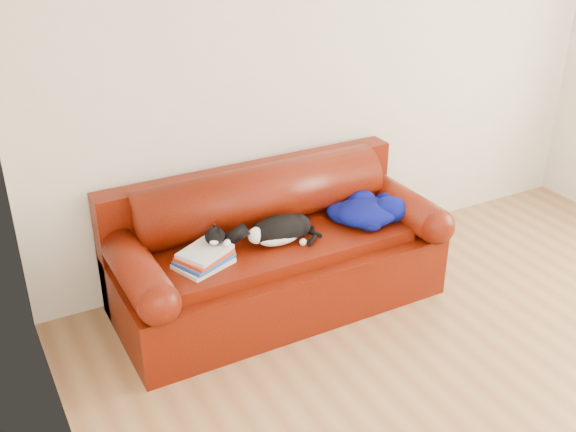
# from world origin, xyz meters

# --- Properties ---
(ground) EXTENTS (4.50, 4.50, 0.00)m
(ground) POSITION_xyz_m (0.00, 0.00, 0.00)
(ground) COLOR brown
(ground) RESTS_ON ground
(sofa_base) EXTENTS (2.10, 0.90, 0.50)m
(sofa_base) POSITION_xyz_m (-0.77, 1.49, 0.24)
(sofa_base) COLOR #370302
(sofa_base) RESTS_ON ground
(sofa_back) EXTENTS (2.10, 1.01, 0.88)m
(sofa_back) POSITION_xyz_m (-0.77, 1.74, 0.54)
(sofa_back) COLOR #370302
(sofa_back) RESTS_ON ground
(book_stack) EXTENTS (0.37, 0.33, 0.10)m
(book_stack) POSITION_xyz_m (-1.31, 1.39, 0.55)
(book_stack) COLOR beige
(book_stack) RESTS_ON sofa_base
(cat) EXTENTS (0.59, 0.26, 0.21)m
(cat) POSITION_xyz_m (-0.79, 1.42, 0.58)
(cat) COLOR black
(cat) RESTS_ON sofa_base
(blanket) EXTENTS (0.52, 0.43, 0.16)m
(blanket) POSITION_xyz_m (-0.13, 1.42, 0.57)
(blanket) COLOR #050248
(blanket) RESTS_ON sofa_base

